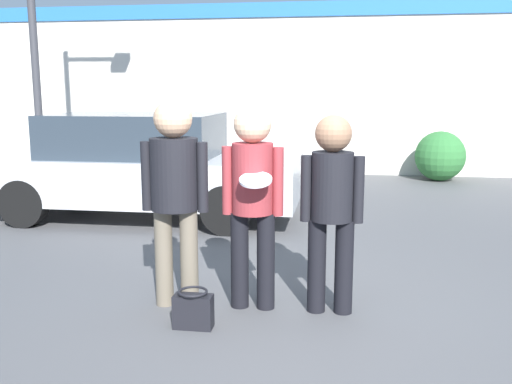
{
  "coord_description": "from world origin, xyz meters",
  "views": [
    {
      "loc": [
        0.47,
        -4.39,
        1.82
      ],
      "look_at": [
        -0.24,
        0.29,
        0.95
      ],
      "focal_mm": 40.0,
      "sensor_mm": 36.0,
      "label": 1
    }
  ],
  "objects_px": {
    "person_middle_with_frisbee": "(253,190)",
    "shrub": "(440,156)",
    "parked_car_near": "(141,166)",
    "person_right": "(332,199)",
    "person_left": "(175,183)",
    "handbag": "(193,310)"
  },
  "relations": [
    {
      "from": "person_middle_with_frisbee",
      "to": "shrub",
      "type": "bearing_deg",
      "value": 69.75
    },
    {
      "from": "parked_car_near",
      "to": "shrub",
      "type": "bearing_deg",
      "value": 40.14
    },
    {
      "from": "person_right",
      "to": "shrub",
      "type": "xyz_separation_m",
      "value": [
        2.0,
        7.17,
        -0.46
      ]
    },
    {
      "from": "person_left",
      "to": "handbag",
      "type": "height_order",
      "value": "person_left"
    },
    {
      "from": "person_left",
      "to": "handbag",
      "type": "distance_m",
      "value": 1.04
    },
    {
      "from": "person_left",
      "to": "person_middle_with_frisbee",
      "type": "bearing_deg",
      "value": 4.02
    },
    {
      "from": "person_right",
      "to": "parked_car_near",
      "type": "xyz_separation_m",
      "value": [
        -2.74,
        3.17,
        -0.21
      ]
    },
    {
      "from": "handbag",
      "to": "person_left",
      "type": "bearing_deg",
      "value": 120.23
    },
    {
      "from": "person_left",
      "to": "parked_car_near",
      "type": "height_order",
      "value": "person_left"
    },
    {
      "from": "person_middle_with_frisbee",
      "to": "person_right",
      "type": "xyz_separation_m",
      "value": [
        0.64,
        -0.0,
        -0.06
      ]
    },
    {
      "from": "person_middle_with_frisbee",
      "to": "shrub",
      "type": "relative_size",
      "value": 1.71
    },
    {
      "from": "person_middle_with_frisbee",
      "to": "shrub",
      "type": "distance_m",
      "value": 7.66
    },
    {
      "from": "person_right",
      "to": "shrub",
      "type": "distance_m",
      "value": 7.46
    },
    {
      "from": "person_right",
      "to": "person_middle_with_frisbee",
      "type": "bearing_deg",
      "value": 179.91
    },
    {
      "from": "person_middle_with_frisbee",
      "to": "person_left",
      "type": "bearing_deg",
      "value": -175.98
    },
    {
      "from": "shrub",
      "to": "handbag",
      "type": "bearing_deg",
      "value": -111.61
    },
    {
      "from": "person_right",
      "to": "parked_car_near",
      "type": "bearing_deg",
      "value": 130.84
    },
    {
      "from": "shrub",
      "to": "person_middle_with_frisbee",
      "type": "bearing_deg",
      "value": -110.25
    },
    {
      "from": "person_right",
      "to": "shrub",
      "type": "bearing_deg",
      "value": 74.38
    },
    {
      "from": "person_right",
      "to": "parked_car_near",
      "type": "height_order",
      "value": "person_right"
    },
    {
      "from": "person_right",
      "to": "handbag",
      "type": "xyz_separation_m",
      "value": [
        -1.03,
        -0.48,
        -0.8
      ]
    },
    {
      "from": "shrub",
      "to": "person_right",
      "type": "bearing_deg",
      "value": -105.62
    }
  ]
}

